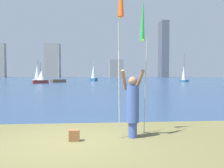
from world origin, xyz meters
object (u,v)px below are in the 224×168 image
Objects in this scene: sailboat_4 at (41,77)px; sailboat_6 at (93,74)px; person at (133,104)px; kite_flag_right at (143,23)px; bag at (74,135)px; sailboat_1 at (37,74)px; sailboat_7 at (58,81)px; sailboat_2 at (184,74)px.

sailboat_6 is at bearing 53.95° from sailboat_4.
sailboat_4 is (-9.88, 39.98, 0.25)m from person.
bag is (-1.99, -0.73, -3.15)m from kite_flag_right.
kite_flag_right is 0.85× the size of sailboat_1.
sailboat_7 is at bearing 108.92° from person.
bag is 0.05× the size of sailboat_2.
person is 41.18m from sailboat_4.
sailboat_2 is at bearing 11.54° from sailboat_4.
bag is 41.08m from sailboat_4.
kite_flag_right is 1.10× the size of sailboat_4.
sailboat_4 is at bearing 113.41° from person.
sailboat_6 is at bearing 30.27° from sailboat_1.
person is 49.52m from sailboat_2.
sailboat_2 reaches higher than sailboat_1.
sailboat_1 is 6.78m from sailboat_4.
sailboat_6 is (1.34, 53.43, 1.49)m from bag.
kite_flag_right is 52.73m from sailboat_6.
sailboat_6 is at bearing 88.56° from bag.
bag is 0.06× the size of sailboat_6.
sailboat_2 is at bearing 1.94° from sailboat_7.
kite_flag_right is 48.96m from sailboat_2.
sailboat_7 is at bearing 97.34° from bag.
sailboat_4 is (-8.27, 40.22, 1.03)m from bag.
sailboat_1 is 4.82m from sailboat_7.
person is 45.56m from sailboat_7.
sailboat_6 is 11.00m from sailboat_7.
bag is at bearing -78.38° from sailboat_4.
sailboat_1 is at bearing -149.73° from sailboat_6.
bag is (-1.61, -0.24, -0.79)m from person.
sailboat_7 is at bearing -178.06° from sailboat_2.
kite_flag_right is 0.79× the size of sailboat_6.
bag is 45.56m from sailboat_7.
sailboat_1 is 0.81× the size of sailboat_2.
sailboat_1 reaches higher than sailboat_4.
kite_flag_right reaches higher than person.
sailboat_7 reaches higher than sailboat_4.
kite_flag_right is at bearing -80.04° from sailboat_7.
sailboat_1 is 1.28× the size of sailboat_4.
sailboat_2 reaches higher than kite_flag_right.
sailboat_4 is 5.60m from sailboat_7.
sailboat_2 is (18.39, 45.34, -1.71)m from kite_flag_right.
kite_flag_right is 40.86m from sailboat_4.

